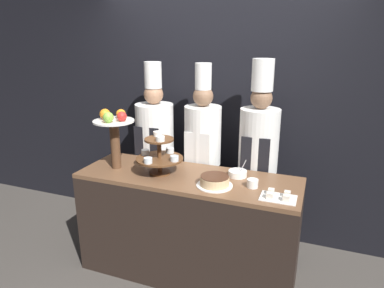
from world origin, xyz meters
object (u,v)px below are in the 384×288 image
object	(u,v)px
chef_center_left	(203,151)
cake_square_tray	(278,196)
fruit_pedestal	(114,129)
chef_center_right	(258,154)
cup_white	(253,183)
serving_bowl_far	(238,173)
chef_left	(155,146)
tiered_stand	(159,154)
cake_round	(215,181)

from	to	relation	value
chef_center_left	cake_square_tray	bearing A→B (deg)	-39.68
fruit_pedestal	chef_center_right	size ratio (longest dim) A/B	0.28
cup_white	serving_bowl_far	distance (m)	0.24
serving_bowl_far	chef_left	distance (m)	1.02
chef_left	chef_center_left	xyz separation A→B (m)	(0.51, -0.00, 0.01)
tiered_stand	chef_center_left	size ratio (longest dim) A/B	0.22
tiered_stand	cake_round	bearing A→B (deg)	-9.20
chef_left	serving_bowl_far	bearing A→B (deg)	-21.35
tiered_stand	serving_bowl_far	size ratio (longest dim) A/B	2.58
chef_center_right	cake_round	bearing A→B (deg)	-109.31
fruit_pedestal	chef_center_left	size ratio (longest dim) A/B	0.29
cup_white	cake_square_tray	xyz separation A→B (m)	(0.21, -0.13, -0.02)
fruit_pedestal	serving_bowl_far	xyz separation A→B (m)	(1.05, 0.19, -0.33)
tiered_stand	cake_square_tray	xyz separation A→B (m)	(1.00, -0.13, -0.15)
fruit_pedestal	cake_round	xyz separation A→B (m)	(0.93, -0.07, -0.32)
serving_bowl_far	chef_left	xyz separation A→B (m)	(-0.95, 0.37, 0.03)
cake_square_tray	chef_center_left	world-z (taller)	chef_center_left
cake_square_tray	chef_left	bearing A→B (deg)	153.04
cake_round	cup_white	bearing A→B (deg)	15.85
serving_bowl_far	chef_center_left	xyz separation A→B (m)	(-0.44, 0.37, 0.03)
cup_white	chef_center_left	xyz separation A→B (m)	(-0.60, 0.55, 0.02)
cake_square_tray	chef_center_right	bearing A→B (deg)	112.14
cake_square_tray	chef_center_right	distance (m)	0.73
chef_center_left	chef_left	bearing A→B (deg)	179.99
chef_center_left	serving_bowl_far	bearing A→B (deg)	-40.23
chef_left	cup_white	bearing A→B (deg)	-26.19
serving_bowl_far	fruit_pedestal	bearing A→B (deg)	-169.91
chef_left	chef_center_left	bearing A→B (deg)	-0.01
cup_white	chef_center_left	distance (m)	0.81
cake_round	cup_white	xyz separation A→B (m)	(0.28, 0.08, -0.01)
tiered_stand	cake_round	size ratio (longest dim) A/B	1.40
serving_bowl_far	cake_square_tray	bearing A→B (deg)	-39.02
cake_square_tray	chef_center_left	distance (m)	1.05
tiered_stand	serving_bowl_far	bearing A→B (deg)	15.14
chef_center_left	chef_center_right	distance (m)	0.54
cake_round	chef_center_left	distance (m)	0.70
cake_round	chef_center_left	bearing A→B (deg)	116.91
tiered_stand	fruit_pedestal	xyz separation A→B (m)	(-0.42, -0.02, 0.19)
cup_white	chef_left	distance (m)	1.24
cake_square_tray	fruit_pedestal	bearing A→B (deg)	175.43
chef_left	chef_center_right	size ratio (longest dim) A/B	0.97
fruit_pedestal	chef_center_right	xyz separation A→B (m)	(1.15, 0.56, -0.27)
fruit_pedestal	chef_left	bearing A→B (deg)	79.78
cup_white	chef_left	bearing A→B (deg)	153.81
fruit_pedestal	cup_white	distance (m)	1.25
fruit_pedestal	cup_white	world-z (taller)	fruit_pedestal
tiered_stand	cake_square_tray	distance (m)	1.02
cup_white	serving_bowl_far	size ratio (longest dim) A/B	0.56
serving_bowl_far	chef_center_left	distance (m)	0.58
cup_white	fruit_pedestal	bearing A→B (deg)	-179.39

